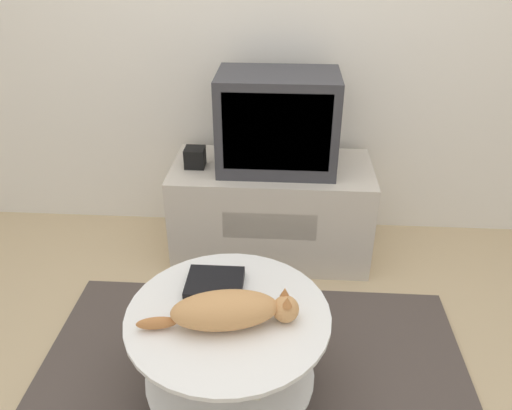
{
  "coord_description": "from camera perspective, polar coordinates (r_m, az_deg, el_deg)",
  "views": [
    {
      "loc": [
        0.11,
        -1.33,
        1.68
      ],
      "look_at": [
        -0.01,
        0.53,
        0.61
      ],
      "focal_mm": 35.0,
      "sensor_mm": 36.0,
      "label": 1
    }
  ],
  "objects": [
    {
      "name": "dvd_box",
      "position": [
        1.96,
        -4.73,
        -8.98
      ],
      "size": [
        0.22,
        0.19,
        0.04
      ],
      "color": "black",
      "rests_on": "coffee_table"
    },
    {
      "name": "wall_back",
      "position": [
        2.78,
        1.56,
        21.95
      ],
      "size": [
        8.0,
        0.05,
        2.6
      ],
      "color": "silver",
      "rests_on": "ground_plane"
    },
    {
      "name": "speaker",
      "position": [
        2.65,
        -6.99,
        5.43
      ],
      "size": [
        0.1,
        0.1,
        0.1
      ],
      "color": "black",
      "rests_on": "tv_stand"
    },
    {
      "name": "coffee_table",
      "position": [
        1.97,
        -3.14,
        -15.48
      ],
      "size": [
        0.75,
        0.75,
        0.41
      ],
      "color": "#B2B2B7",
      "rests_on": "rug"
    },
    {
      "name": "rug",
      "position": [
        2.13,
        -0.67,
        -21.62
      ],
      "size": [
        1.82,
        1.4,
        0.02
      ],
      "color": "#4C423D",
      "rests_on": "ground_plane"
    },
    {
      "name": "ground_plane",
      "position": [
        2.14,
        -0.67,
        -21.78
      ],
      "size": [
        12.0,
        12.0,
        0.0
      ],
      "primitive_type": "plane",
      "color": "tan"
    },
    {
      "name": "tv",
      "position": [
        2.56,
        2.47,
        9.46
      ],
      "size": [
        0.6,
        0.38,
        0.5
      ],
      "color": "#333338",
      "rests_on": "tv_stand"
    },
    {
      "name": "cat",
      "position": [
        1.78,
        -3.05,
        -11.91
      ],
      "size": [
        0.57,
        0.22,
        0.13
      ],
      "rotation": [
        0.0,
        0.0,
        0.18
      ],
      "color": "tan",
      "rests_on": "coffee_table"
    },
    {
      "name": "tv_stand",
      "position": [
        2.79,
        1.76,
        -0.57
      ],
      "size": [
        1.07,
        0.52,
        0.54
      ],
      "color": "beige",
      "rests_on": "ground_plane"
    }
  ]
}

